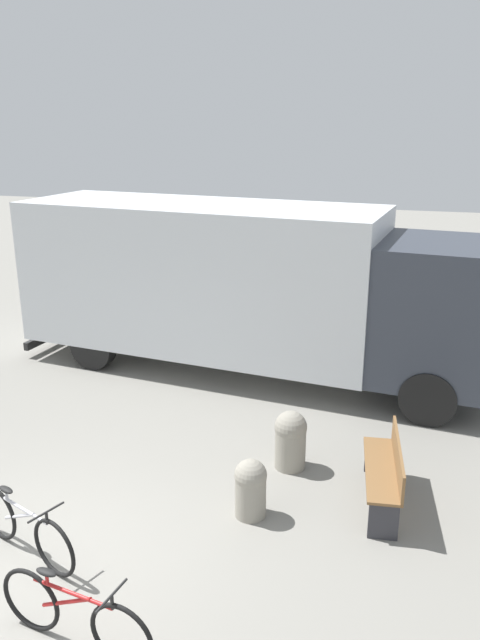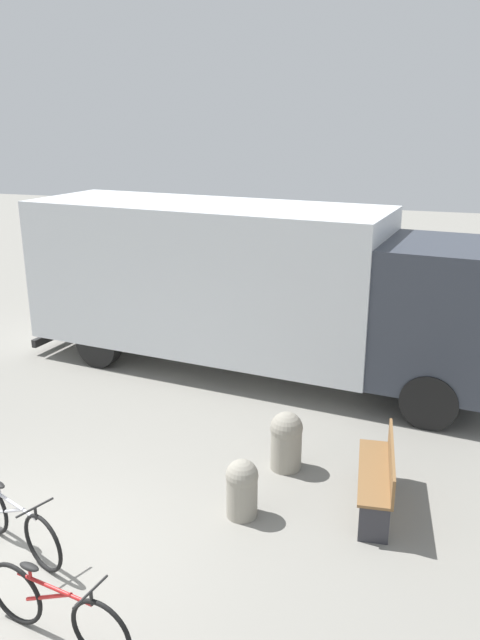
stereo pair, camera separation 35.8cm
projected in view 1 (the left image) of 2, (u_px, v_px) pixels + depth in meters
The scene contains 7 objects.
ground_plane at pixel (16, 573), 6.60m from camera, with size 60.00×60.00×0.00m, color gray.
delivery_truck at pixel (244, 283), 11.46m from camera, with size 9.02×3.22×3.12m.
park_bench at pixel (387, 470), 7.66m from camera, with size 0.57×1.58×0.84m.
bicycle_middle at pixel (25, 528), 6.76m from camera, with size 1.58×0.69×0.74m.
bicycle_far at pixel (74, 615), 5.57m from camera, with size 1.66×0.45×0.74m.
bollard_near_bench at pixel (251, 486), 7.45m from camera, with size 0.40×0.40×0.74m.
bollard_far_bench at pixel (290, 438), 8.50m from camera, with size 0.45×0.45×0.83m.
Camera 1 is at (3.76, -4.62, 4.57)m, focal length 35.00 mm.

